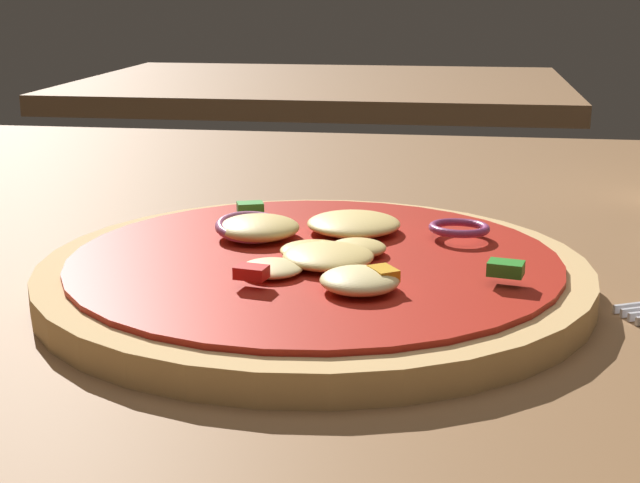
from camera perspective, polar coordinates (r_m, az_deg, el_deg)
dining_table at (r=0.44m, az=5.54°, el=-6.46°), size 1.49×1.08×0.03m
pizza at (r=0.47m, az=-0.32°, el=-1.82°), size 0.28×0.28×0.03m
background_table at (r=1.52m, az=0.17°, el=9.40°), size 0.77×0.55×0.03m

